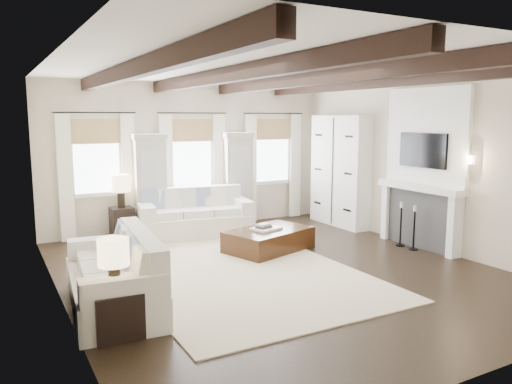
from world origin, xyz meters
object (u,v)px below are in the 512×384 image
ottoman (269,240)px  side_table_back (122,223)px  sofa_left (118,277)px  side_table_front (116,313)px  sofa_back (194,216)px

ottoman → side_table_back: 3.10m
sofa_left → ottoman: (3.10, 1.44, -0.19)m
ottoman → side_table_front: 4.06m
sofa_back → sofa_left: size_ratio=1.04×
sofa_back → ottoman: size_ratio=1.57×
sofa_back → side_table_back: 1.47m
side_table_front → sofa_back: bearing=58.0°
side_table_back → sofa_left: bearing=-104.5°
sofa_left → side_table_back: bearing=75.5°
sofa_left → side_table_front: bearing=-105.3°
sofa_back → ottoman: sofa_back is taller
sofa_left → ottoman: bearing=24.9°
sofa_left → ottoman: size_ratio=1.51×
sofa_back → ottoman: 2.00m
side_table_front → side_table_back: size_ratio=0.82×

